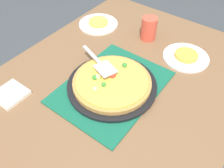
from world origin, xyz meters
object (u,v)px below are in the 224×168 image
object	(u,v)px
pizza_pan	(112,85)
served_slice_right	(186,55)
cup_far	(149,28)
plate_far_right	(186,57)
pizza	(112,82)
pizza_server	(99,63)
plate_near_left	(98,24)
napkin_stack	(10,94)
served_slice_left	(98,22)

from	to	relation	value
pizza_pan	served_slice_right	distance (m)	0.41
cup_far	plate_far_right	bearing A→B (deg)	81.84
pizza	pizza_server	xyz separation A→B (m)	(-0.03, -0.09, 0.04)
plate_near_left	pizza_server	distance (m)	0.42
plate_far_right	served_slice_right	xyz separation A→B (m)	(0.00, 0.00, 0.01)
pizza_pan	pizza	bearing A→B (deg)	-85.84
plate_far_right	served_slice_right	world-z (taller)	served_slice_right
pizza_pan	plate_near_left	distance (m)	0.50
pizza	cup_far	world-z (taller)	cup_far
served_slice_right	pizza_server	size ratio (longest dim) A/B	0.48
pizza_pan	cup_far	size ratio (longest dim) A/B	3.17
pizza_server	napkin_stack	bearing A→B (deg)	-33.94
served_slice_right	pizza_server	bearing A→B (deg)	-37.96
served_slice_left	cup_far	xyz separation A→B (m)	(-0.06, 0.29, 0.04)
pizza	plate_far_right	size ratio (longest dim) A/B	1.50
served_slice_left	napkin_stack	bearing A→B (deg)	4.32
pizza	plate_far_right	xyz separation A→B (m)	(-0.37, 0.17, -0.03)
cup_far	pizza_pan	bearing A→B (deg)	8.87
served_slice_right	napkin_stack	distance (m)	0.81
served_slice_left	cup_far	size ratio (longest dim) A/B	0.92
cup_far	pizza_server	bearing A→B (deg)	-4.54
served_slice_left	pizza_server	world-z (taller)	pizza_server
plate_far_right	served_slice_right	size ratio (longest dim) A/B	2.00
served_slice_right	cup_far	size ratio (longest dim) A/B	0.92
plate_far_right	cup_far	size ratio (longest dim) A/B	1.83
plate_far_right	pizza_server	size ratio (longest dim) A/B	0.95
plate_near_left	plate_far_right	distance (m)	0.53
pizza_pan	napkin_stack	distance (m)	0.42
plate_near_left	cup_far	xyz separation A→B (m)	(-0.06, 0.29, 0.06)
pizza_server	napkin_stack	xyz separation A→B (m)	(0.32, -0.22, -0.06)
plate_near_left	napkin_stack	distance (m)	0.64
plate_far_right	cup_far	xyz separation A→B (m)	(-0.03, -0.23, 0.06)
plate_far_right	napkin_stack	xyz separation A→B (m)	(0.66, -0.48, 0.00)
served_slice_right	pizza_server	xyz separation A→B (m)	(0.34, -0.26, 0.05)
plate_far_right	served_slice_right	bearing A→B (deg)	0.00
served_slice_right	cup_far	distance (m)	0.24
served_slice_left	served_slice_right	world-z (taller)	same
pizza	napkin_stack	xyz separation A→B (m)	(0.29, -0.31, -0.03)
pizza	plate_far_right	world-z (taller)	pizza
napkin_stack	served_slice_right	bearing A→B (deg)	143.95
pizza_pan	plate_far_right	bearing A→B (deg)	155.26
served_slice_left	plate_far_right	bearing A→B (deg)	92.38
served_slice_right	served_slice_left	bearing A→B (deg)	-87.62
pizza_pan	served_slice_right	bearing A→B (deg)	155.26
pizza_pan	plate_far_right	size ratio (longest dim) A/B	1.73
napkin_stack	pizza_server	bearing A→B (deg)	146.06
plate_far_right	pizza	bearing A→B (deg)	-24.88
pizza_server	served_slice_left	bearing A→B (deg)	-140.01
pizza	served_slice_left	distance (m)	0.50
plate_near_left	served_slice_left	distance (m)	0.01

